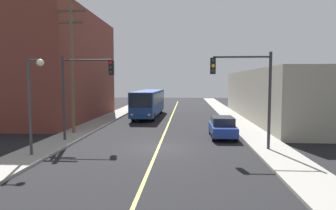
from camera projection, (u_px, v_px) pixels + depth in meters
name	position (u px, v px, depth m)	size (l,w,h in m)	color
ground_plane	(158.00, 148.00, 19.67)	(120.00, 120.00, 0.00)	black
sidewalk_left	(96.00, 124.00, 30.06)	(2.50, 90.00, 0.15)	gray
sidewalk_right	(242.00, 125.00, 29.17)	(2.50, 90.00, 0.15)	gray
lane_stripe_center	(170.00, 119.00, 34.60)	(0.16, 60.00, 0.01)	#D8CC4C
building_left_brick	(50.00, 67.00, 33.76)	(10.00, 18.57, 11.83)	brown
building_right_warehouse	(298.00, 95.00, 34.20)	(12.00, 27.26, 5.55)	gray
city_bus	(149.00, 102.00, 36.79)	(2.79, 12.20, 3.20)	navy
parked_car_blue	(222.00, 127.00, 23.13)	(1.83, 4.41, 1.62)	navy
utility_pole_near	(72.00, 63.00, 24.12)	(2.40, 0.28, 10.38)	brown
traffic_signal_left_corner	(84.00, 82.00, 21.25)	(3.75, 0.48, 6.00)	#2D2D33
traffic_signal_right_corner	(245.00, 82.00, 18.48)	(3.75, 0.48, 6.00)	#2D2D33
street_lamp_left	(33.00, 92.00, 16.92)	(0.98, 0.40, 5.50)	#38383D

